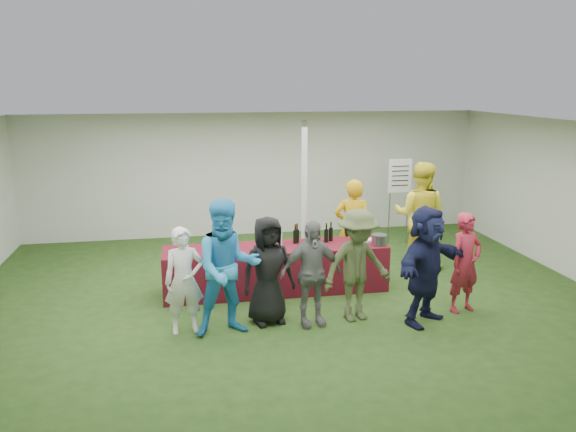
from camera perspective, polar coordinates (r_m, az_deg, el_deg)
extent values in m
plane|color=#284719|center=(8.96, 0.05, -8.38)|extent=(60.00, 60.00, 0.00)
plane|color=white|center=(12.43, -3.32, 4.26)|extent=(10.00, 0.00, 10.00)
plane|color=white|center=(4.87, 8.84, -10.78)|extent=(10.00, 0.00, 10.00)
plane|color=white|center=(8.34, 0.06, 9.10)|extent=(10.00, 10.00, 0.00)
cylinder|color=silver|center=(9.80, 1.65, 1.77)|extent=(0.10, 0.10, 2.70)
cube|color=maroon|center=(9.17, -1.23, -5.38)|extent=(3.60, 0.80, 0.75)
cylinder|color=black|center=(9.21, 0.74, -2.13)|extent=(0.07, 0.07, 0.22)
cylinder|color=black|center=(9.17, 0.74, -1.23)|extent=(0.03, 0.03, 0.08)
cylinder|color=maroon|center=(9.15, 0.74, -0.91)|extent=(0.03, 0.03, 0.02)
cylinder|color=black|center=(9.26, 0.92, -2.05)|extent=(0.07, 0.07, 0.22)
cylinder|color=black|center=(9.22, 0.93, -1.15)|extent=(0.03, 0.03, 0.08)
cylinder|color=maroon|center=(9.20, 0.93, -0.84)|extent=(0.03, 0.03, 0.02)
cylinder|color=black|center=(9.26, 2.15, -2.06)|extent=(0.07, 0.07, 0.22)
cylinder|color=black|center=(9.22, 2.16, -1.16)|extent=(0.03, 0.03, 0.08)
cylinder|color=maroon|center=(9.20, 2.16, -0.84)|extent=(0.03, 0.03, 0.02)
cylinder|color=black|center=(9.29, 3.08, -2.01)|extent=(0.07, 0.07, 0.22)
cylinder|color=black|center=(9.25, 3.09, -1.12)|extent=(0.03, 0.03, 0.08)
cylinder|color=maroon|center=(9.23, 3.10, -0.80)|extent=(0.03, 0.03, 0.02)
cylinder|color=black|center=(9.30, 3.91, -2.00)|extent=(0.07, 0.07, 0.22)
cylinder|color=black|center=(9.26, 3.92, -1.11)|extent=(0.03, 0.03, 0.08)
cylinder|color=maroon|center=(9.25, 3.93, -0.79)|extent=(0.03, 0.03, 0.02)
cylinder|color=black|center=(9.38, 4.37, -1.87)|extent=(0.07, 0.07, 0.22)
cylinder|color=black|center=(9.34, 4.39, -0.99)|extent=(0.03, 0.03, 0.08)
cylinder|color=maroon|center=(9.33, 4.39, -0.67)|extent=(0.03, 0.03, 0.02)
cylinder|color=silver|center=(8.71, -10.20, -4.01)|extent=(0.06, 0.06, 0.00)
cylinder|color=silver|center=(8.70, -10.21, -3.76)|extent=(0.01, 0.01, 0.07)
cylinder|color=silver|center=(8.67, -10.23, -3.26)|extent=(0.06, 0.06, 0.08)
cylinder|color=silver|center=(8.66, -8.50, -4.04)|extent=(0.06, 0.06, 0.00)
cylinder|color=silver|center=(8.65, -8.51, -3.79)|extent=(0.01, 0.01, 0.07)
cylinder|color=silver|center=(8.63, -8.53, -3.28)|extent=(0.06, 0.06, 0.08)
cylinder|color=#460708|center=(8.64, -8.52, -3.47)|extent=(0.05, 0.05, 0.02)
cylinder|color=silver|center=(8.72, -5.82, -3.85)|extent=(0.06, 0.06, 0.00)
cylinder|color=silver|center=(8.70, -5.82, -3.60)|extent=(0.01, 0.01, 0.07)
cylinder|color=silver|center=(8.68, -5.83, -3.10)|extent=(0.06, 0.06, 0.08)
cylinder|color=silver|center=(8.75, -2.70, -3.73)|extent=(0.06, 0.06, 0.00)
cylinder|color=silver|center=(8.74, -2.71, -3.48)|extent=(0.01, 0.01, 0.07)
cylinder|color=silver|center=(8.71, -2.71, -2.98)|extent=(0.06, 0.06, 0.08)
cylinder|color=#460708|center=(8.72, -2.71, -3.17)|extent=(0.05, 0.05, 0.02)
cylinder|color=silver|center=(9.11, -0.80, -2.36)|extent=(0.07, 0.07, 0.20)
cylinder|color=silver|center=(9.08, -0.80, -1.66)|extent=(0.03, 0.03, 0.03)
cube|color=white|center=(9.47, 8.23, -2.43)|extent=(0.25, 0.18, 0.03)
cylinder|color=slate|center=(9.23, 9.23, -2.41)|extent=(0.25, 0.25, 0.18)
cylinder|color=slate|center=(11.94, 10.22, -0.24)|extent=(0.02, 0.02, 1.10)
cylinder|color=slate|center=(12.09, 12.00, -0.16)|extent=(0.02, 0.02, 1.10)
cube|color=white|center=(11.84, 11.31, 4.04)|extent=(0.50, 0.02, 0.70)
cube|color=black|center=(11.79, 11.38, 4.99)|extent=(0.36, 0.01, 0.02)
cube|color=black|center=(11.81, 11.36, 4.51)|extent=(0.36, 0.01, 0.02)
cube|color=black|center=(11.82, 11.34, 4.03)|extent=(0.36, 0.01, 0.02)
cube|color=black|center=(11.84, 11.31, 3.55)|extent=(0.36, 0.01, 0.02)
cube|color=black|center=(11.86, 11.29, 3.08)|extent=(0.36, 0.01, 0.02)
imported|color=#CC970F|center=(9.78, 6.56, -1.26)|extent=(0.71, 0.55, 1.73)
imported|color=yellow|center=(10.48, 13.23, 0.09)|extent=(1.20, 1.13, 1.95)
imported|color=white|center=(7.71, -10.51, -6.48)|extent=(0.58, 0.42, 1.47)
imported|color=#2C93D7|center=(7.52, -6.15, -5.28)|extent=(0.98, 0.81, 1.86)
imported|color=black|center=(7.88, -2.05, -5.53)|extent=(0.84, 0.64, 1.54)
imported|color=slate|center=(7.81, 2.35, -5.82)|extent=(0.93, 0.49, 1.52)
imported|color=#48522D|center=(8.01, 7.04, -5.01)|extent=(1.16, 0.83, 1.63)
imported|color=#141839|center=(8.08, 13.85, -4.87)|extent=(1.58, 1.31, 1.70)
imported|color=#A42033|center=(8.66, 17.58, -4.56)|extent=(0.63, 0.50, 1.50)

